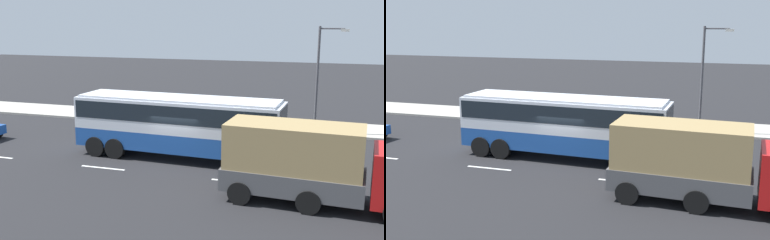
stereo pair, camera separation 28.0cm
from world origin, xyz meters
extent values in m
plane|color=black|center=(0.00, 0.00, 0.00)|extent=(120.00, 120.00, 0.00)
cube|color=#A8A399|center=(0.00, 9.71, 0.07)|extent=(80.00, 4.00, 0.15)
cube|color=white|center=(-3.27, -2.28, 0.00)|extent=(2.40, 0.16, 0.01)
cube|color=white|center=(3.61, -2.28, 0.00)|extent=(2.40, 0.16, 0.01)
cube|color=white|center=(5.81, -2.28, 0.00)|extent=(2.40, 0.16, 0.01)
cube|color=#1E4C9E|center=(-0.22, 0.50, 1.04)|extent=(11.24, 3.03, 0.99)
cube|color=silver|center=(-0.22, 0.50, 2.37)|extent=(11.24, 3.03, 1.67)
cube|color=black|center=(-0.22, 0.50, 2.60)|extent=(11.02, 3.05, 0.92)
cube|color=black|center=(5.29, 0.26, 2.46)|extent=(0.22, 2.34, 1.34)
cube|color=silver|center=(-0.22, 0.50, 3.27)|extent=(10.79, 2.86, 0.12)
cylinder|color=black|center=(3.80, 1.55, 0.55)|extent=(1.11, 0.35, 1.10)
cylinder|color=black|center=(3.69, -0.89, 0.55)|extent=(1.11, 0.35, 1.10)
cylinder|color=black|center=(-3.33, 1.86, 0.55)|extent=(1.11, 0.35, 1.10)
cylinder|color=black|center=(-3.44, -0.58, 0.55)|extent=(1.11, 0.35, 1.10)
cylinder|color=black|center=(-4.53, 1.92, 0.55)|extent=(1.11, 0.35, 1.10)
cylinder|color=black|center=(-4.64, -0.53, 0.55)|extent=(1.11, 0.35, 1.10)
cube|color=#4C4C4F|center=(6.25, -3.81, 0.93)|extent=(5.77, 2.78, 0.90)
cube|color=#997F51|center=(6.25, -3.81, 2.31)|extent=(5.54, 2.67, 1.85)
cylinder|color=black|center=(7.12, -2.68, 0.48)|extent=(0.97, 0.34, 0.96)
cylinder|color=black|center=(6.99, -5.03, 0.48)|extent=(0.97, 0.34, 0.96)
cylinder|color=black|center=(4.40, -2.52, 0.48)|extent=(0.97, 0.34, 0.96)
cylinder|color=black|center=(4.26, -4.87, 0.48)|extent=(0.97, 0.34, 0.96)
cylinder|color=brown|center=(-4.25, 8.88, 0.57)|extent=(0.14, 0.14, 0.85)
cylinder|color=brown|center=(-4.27, 9.04, 0.57)|extent=(0.14, 0.14, 0.85)
cylinder|color=beige|center=(-4.26, 8.96, 1.32)|extent=(0.32, 0.32, 0.64)
sphere|color=brown|center=(-4.26, 8.96, 1.75)|extent=(0.23, 0.23, 0.23)
cylinder|color=#47474C|center=(6.48, 8.11, 3.53)|extent=(0.16, 0.16, 6.77)
cylinder|color=#47474C|center=(7.23, 8.11, 6.77)|extent=(1.50, 0.10, 0.10)
cube|color=silver|center=(7.98, 8.11, 6.67)|extent=(0.50, 0.24, 0.16)
camera|label=1|loc=(7.82, -22.51, 7.38)|focal=43.99mm
camera|label=2|loc=(7.56, -22.60, 7.38)|focal=43.99mm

